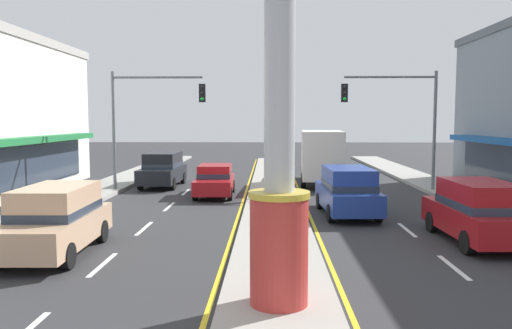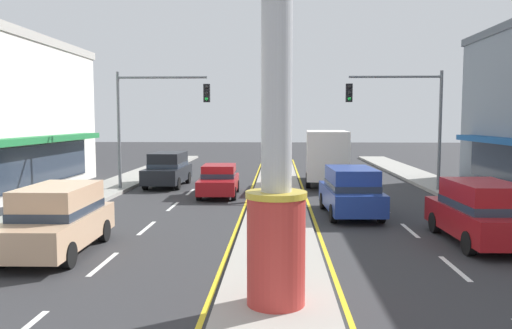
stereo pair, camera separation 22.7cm
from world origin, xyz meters
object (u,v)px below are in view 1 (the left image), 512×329
suv_near_left_lane (478,211)px  sedan_far_right_lane (215,180)px  traffic_light_left_side (147,110)px  suv_far_left_oncoming (55,219)px  traffic_light_right_side (400,110)px  suv_kerb_right (347,191)px  box_truck_near_right_lane (321,155)px  suv_mid_left_lane (163,169)px  district_sign (280,89)px

suv_near_left_lane → sedan_far_right_lane: bearing=134.1°
traffic_light_left_side → suv_near_left_lane: size_ratio=1.33×
suv_near_left_lane → suv_far_left_oncoming: (-12.34, -1.58, 0.00)m
suv_near_left_lane → suv_far_left_oncoming: 12.44m
traffic_light_right_side → suv_kerb_right: size_ratio=1.33×
traffic_light_right_side → suv_near_left_lane: (-0.28, -10.66, -3.26)m
suv_far_left_oncoming → suv_near_left_lane: bearing=7.3°
traffic_light_right_side → box_truck_near_right_lane: (-3.67, 3.24, -2.55)m
suv_near_left_lane → suv_mid_left_lane: bearing=133.9°
traffic_light_left_side → suv_far_left_oncoming: size_ratio=1.33×
suv_mid_left_lane → suv_kerb_right: same height
sedan_far_right_lane → suv_near_left_lane: size_ratio=0.93×
traffic_light_right_side → suv_far_left_oncoming: 17.88m
suv_near_left_lane → box_truck_near_right_lane: bearing=103.7°
traffic_light_right_side → traffic_light_left_side: bearing=-179.7°
district_sign → traffic_light_right_side: 17.58m
sedan_far_right_lane → suv_kerb_right: suv_kerb_right is taller
suv_far_left_oncoming → district_sign: bearing=-33.7°
traffic_light_left_side → suv_mid_left_lane: (0.29, 2.23, -3.26)m
traffic_light_right_side → suv_far_left_oncoming: (-12.62, -12.24, -3.26)m
suv_far_left_oncoming → suv_kerb_right: (9.04, 5.93, 0.00)m
sedan_far_right_lane → suv_kerb_right: (5.74, -4.98, 0.20)m
traffic_light_right_side → suv_far_left_oncoming: traffic_light_right_side is taller
box_truck_near_right_lane → suv_kerb_right: 9.59m
district_sign → suv_near_left_lane: district_sign is taller
suv_mid_left_lane → suv_kerb_right: 12.38m
traffic_light_left_side → suv_far_left_oncoming: 12.60m
box_truck_near_right_lane → suv_mid_left_lane: (-8.95, -1.09, -0.71)m
box_truck_near_right_lane → suv_kerb_right: bearing=-89.5°
suv_kerb_right → suv_near_left_lane: bearing=-52.8°
traffic_light_left_side → traffic_light_right_side: same height
sedan_far_right_lane → suv_far_left_oncoming: suv_far_left_oncoming is taller
suv_far_left_oncoming → traffic_light_left_side: bearing=91.3°
traffic_light_left_side → box_truck_near_right_lane: 10.14m
suv_far_left_oncoming → suv_kerb_right: 10.81m
traffic_light_right_side → suv_far_left_oncoming: bearing=-135.9°
suv_mid_left_lane → traffic_light_right_side: bearing=-9.7°
box_truck_near_right_lane → suv_kerb_right: size_ratio=1.50×
suv_near_left_lane → suv_mid_left_lane: 17.79m
suv_kerb_right → sedan_far_right_lane: bearing=139.0°
suv_mid_left_lane → suv_kerb_right: bearing=-43.1°
box_truck_near_right_lane → suv_mid_left_lane: 9.04m
suv_near_left_lane → suv_kerb_right: (-3.30, 4.35, 0.00)m
district_sign → box_truck_near_right_lane: bearing=81.9°
box_truck_near_right_lane → suv_kerb_right: box_truck_near_right_lane is taller
suv_near_left_lane → suv_mid_left_lane: size_ratio=1.00×
district_sign → traffic_light_left_side: district_sign is taller
box_truck_near_right_lane → suv_far_left_oncoming: 17.90m
district_sign → suv_far_left_oncoming: (-6.17, 4.11, -3.35)m
traffic_light_right_side → suv_mid_left_lane: size_ratio=1.34×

